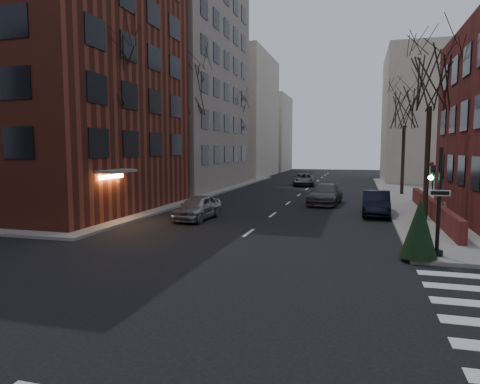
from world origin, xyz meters
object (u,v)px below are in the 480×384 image
at_px(car_lane_far, 304,180).
at_px(parked_sedan, 376,203).
at_px(tree_right_a, 431,77).
at_px(streetlamp_far, 245,148).
at_px(car_lane_silver, 197,207).
at_px(traffic_signal, 437,209).
at_px(car_lane_gray, 325,194).
at_px(tree_left_c, 236,115).
at_px(sandwich_board, 442,211).
at_px(evergreen_shrub, 419,228).
at_px(tree_left_a, 108,72).
at_px(tree_left_b, 189,91).
at_px(tree_right_b, 405,108).
at_px(streetlamp_near, 177,147).

bearing_deg(car_lane_far, parked_sedan, -78.42).
xyz_separation_m(tree_right_a, parked_sedan, (-2.60, 1.50, -7.28)).
distance_m(streetlamp_far, car_lane_silver, 27.50).
height_order(traffic_signal, car_lane_gray, traffic_signal).
bearing_deg(car_lane_silver, tree_left_c, 104.54).
height_order(tree_left_c, streetlamp_far, tree_left_c).
distance_m(parked_sedan, sandwich_board, 3.84).
bearing_deg(evergreen_shrub, parked_sedan, 95.71).
xyz_separation_m(traffic_signal, evergreen_shrub, (-0.64, -0.49, -0.67)).
distance_m(traffic_signal, car_lane_far, 31.99).
xyz_separation_m(tree_left_a, streetlamp_far, (0.60, 28.00, -4.23)).
distance_m(car_lane_silver, evergreen_shrub, 12.97).
xyz_separation_m(tree_left_a, tree_left_c, (0.00, 26.00, -0.44)).
relative_size(tree_left_c, sandwich_board, 9.81).
height_order(tree_left_b, car_lane_silver, tree_left_b).
bearing_deg(tree_right_a, tree_right_b, 90.00).
distance_m(tree_left_b, streetlamp_near, 6.18).
bearing_deg(tree_right_a, sandwich_board, -5.13).
relative_size(traffic_signal, tree_left_b, 0.37).
height_order(parked_sedan, car_lane_far, parked_sedan).
bearing_deg(streetlamp_near, sandwich_board, -12.85).
height_order(tree_left_b, streetlamp_near, tree_left_b).
bearing_deg(evergreen_shrub, tree_right_a, 81.03).
relative_size(traffic_signal, parked_sedan, 0.88).
distance_m(tree_right_a, parked_sedan, 7.87).
bearing_deg(car_lane_gray, tree_right_b, 57.25).
bearing_deg(traffic_signal, evergreen_shrub, -142.18).
xyz_separation_m(traffic_signal, streetlamp_near, (-16.14, 13.01, 2.33)).
distance_m(tree_left_c, car_lane_gray, 20.95).
relative_size(tree_left_c, streetlamp_near, 1.55).
relative_size(tree_left_b, car_lane_gray, 2.08).
relative_size(streetlamp_far, parked_sedan, 1.38).
bearing_deg(tree_right_b, tree_left_c, 155.56).
distance_m(traffic_signal, tree_right_b, 23.71).
relative_size(tree_right_b, streetlamp_far, 1.46).
distance_m(tree_left_b, tree_right_b, 18.64).
bearing_deg(evergreen_shrub, traffic_signal, 37.82).
bearing_deg(streetlamp_near, traffic_signal, -38.87).
height_order(tree_right_a, parked_sedan, tree_right_a).
height_order(car_lane_silver, car_lane_far, car_lane_silver).
relative_size(streetlamp_near, streetlamp_far, 1.00).
height_order(tree_left_a, parked_sedan, tree_left_a).
distance_m(car_lane_far, evergreen_shrub, 32.28).
distance_m(car_lane_gray, car_lane_far, 16.04).
bearing_deg(car_lane_silver, sandwich_board, 15.20).
bearing_deg(tree_left_b, tree_right_b, 18.82).
distance_m(tree_right_a, streetlamp_near, 17.87).
bearing_deg(tree_right_b, car_lane_silver, -126.81).
xyz_separation_m(tree_left_a, evergreen_shrub, (16.10, -5.50, -7.23)).
xyz_separation_m(tree_left_b, tree_left_c, (0.00, 14.00, -0.88)).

